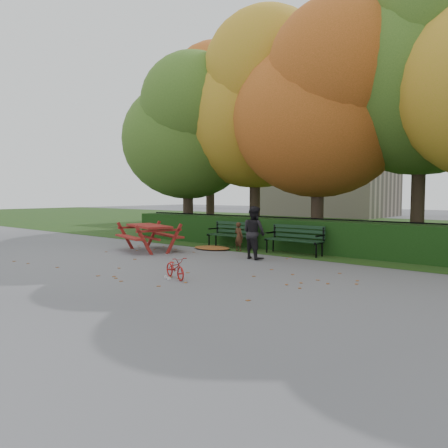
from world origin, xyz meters
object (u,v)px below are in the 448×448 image
Objects in this scene: tree_c at (324,105)px; bench_left at (233,233)px; bench_right at (295,237)px; bicycle at (175,268)px; tree_a at (189,130)px; adult at (254,233)px; child at (239,237)px; tree_f at (212,118)px; tree_b at (259,104)px; picnic_table at (149,231)px; tree_d at (432,62)px.

bench_left is (-2.13, -2.26, -4.30)m from tree_c.
bench_right is 4.97m from bicycle.
bench_right is at bearing -16.61° from tree_a.
bench_left is (3.89, -1.88, -4.00)m from tree_a.
tree_c is 5.37× the size of adult.
tree_f is at bearing -35.08° from child.
adult is (3.12, -4.58, -4.66)m from tree_b.
bench_left is 2.83m from picnic_table.
picnic_table is at bearing -61.43° from tree_a.
adult reaches higher than bicycle.
child is (4.51, -2.38, -4.06)m from tree_a.
tree_c is at bearing 69.68° from picnic_table.
bicycle is (8.19, -10.50, -5.45)m from tree_f.
tree_d is (6.32, 0.48, 0.58)m from tree_b.
child is at bearing -164.26° from bench_right.
bench_right reaches higher than bicycle.
bicycle is at bearing -47.60° from tree_a.
child reaches higher than bench_right.
tree_f is at bearing 137.05° from picnic_table.
tree_f is at bearing 136.49° from bench_left.
tree_c is at bearing -13.45° from tree_b.
child is at bearing 58.32° from picnic_table.
tree_c reaches higher than bench_right.
tree_a is 4.16× the size of bench_left.
adult is at bearing -122.32° from tree_d.
tree_d is 10.63m from bicycle.
bench_right is (0.27, -2.26, -4.30)m from tree_c.
child is (-1.78, -0.50, -0.06)m from bench_right.
adult reaches higher than bench_left.
tree_d reaches higher than picnic_table.
tree_b reaches higher than child.
tree_d reaches higher than tree_c.
adult is at bearing -55.79° from tree_b.
bench_right is 4.63m from picnic_table.
tree_d is 11.20m from tree_f.
picnic_table is at bearing -61.71° from tree_f.
tree_b is 6.37m from tree_d.
tree_b is 5.32m from tree_f.
adult is (3.57, 0.79, 0.09)m from picnic_table.
tree_f is 9.91× the size of child.
tree_a is 6.04m from tree_c.
tree_a is at bearing 163.39° from bench_right.
tree_a is 0.78× the size of tree_d.
tree_c is (3.28, -0.78, -0.58)m from tree_b.
bench_left reaches higher than bicycle.
child is 0.62× the size of adult.
tree_d reaches higher than child.
tree_b is 3.73× the size of picnic_table.
picnic_table reaches higher than bicycle.
bicycle is (2.36, -4.97, -0.28)m from bench_left.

